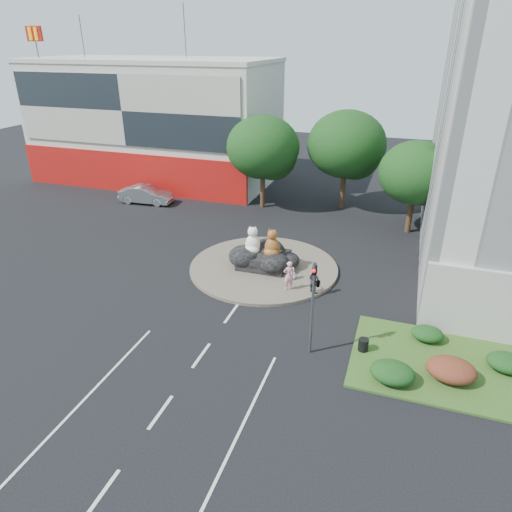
{
  "coord_description": "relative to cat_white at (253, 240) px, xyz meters",
  "views": [
    {
      "loc": [
        8.43,
        -16.34,
        14.11
      ],
      "look_at": [
        0.23,
        7.71,
        2.0
      ],
      "focal_mm": 32.0,
      "sensor_mm": 36.0,
      "label": 1
    }
  ],
  "objects": [
    {
      "name": "ground",
      "position": [
        0.74,
        -9.89,
        -2.08
      ],
      "size": [
        120.0,
        120.0,
        0.0
      ],
      "primitive_type": "plane",
      "color": "black",
      "rests_on": "ground"
    },
    {
      "name": "roundabout_island",
      "position": [
        0.74,
        0.11,
        -1.98
      ],
      "size": [
        10.0,
        10.0,
        0.2
      ],
      "primitive_type": "cylinder",
      "color": "brown",
      "rests_on": "ground"
    },
    {
      "name": "rock_plinth",
      "position": [
        0.74,
        0.11,
        -1.43
      ],
      "size": [
        3.2,
        2.6,
        0.9
      ],
      "primitive_type": null,
      "color": "black",
      "rests_on": "roundabout_island"
    },
    {
      "name": "shophouse_block",
      "position": [
        -17.26,
        18.03,
        4.11
      ],
      "size": [
        25.2,
        12.3,
        17.4
      ],
      "color": "beige",
      "rests_on": "ground"
    },
    {
      "name": "grass_verge",
      "position": [
        12.74,
        -6.89,
        -2.02
      ],
      "size": [
        10.0,
        6.0,
        0.12
      ],
      "primitive_type": "cube",
      "color": "#2A4C19",
      "rests_on": "ground"
    },
    {
      "name": "tree_left",
      "position": [
        -3.19,
        12.18,
        3.17
      ],
      "size": [
        6.46,
        6.46,
        8.27
      ],
      "color": "#382314",
      "rests_on": "ground"
    },
    {
      "name": "tree_mid",
      "position": [
        3.81,
        14.18,
        3.48
      ],
      "size": [
        6.84,
        6.84,
        8.76
      ],
      "color": "#382314",
      "rests_on": "ground"
    },
    {
      "name": "tree_right",
      "position": [
        9.81,
        10.18,
        2.55
      ],
      "size": [
        5.7,
        5.7,
        7.3
      ],
      "color": "#382314",
      "rests_on": "ground"
    },
    {
      "name": "hedge_near_green",
      "position": [
        9.74,
        -8.89,
        -1.51
      ],
      "size": [
        2.0,
        1.6,
        0.9
      ],
      "primitive_type": "ellipsoid",
      "color": "#113612",
      "rests_on": "grass_verge"
    },
    {
      "name": "hedge_red",
      "position": [
        12.24,
        -7.89,
        -1.46
      ],
      "size": [
        2.2,
        1.76,
        0.99
      ],
      "primitive_type": "ellipsoid",
      "color": "#541E16",
      "rests_on": "grass_verge"
    },
    {
      "name": "hedge_mid_green",
      "position": [
        14.74,
        -6.39,
        -1.55
      ],
      "size": [
        1.8,
        1.44,
        0.81
      ],
      "primitive_type": "ellipsoid",
      "color": "#113612",
      "rests_on": "grass_verge"
    },
    {
      "name": "hedge_back_green",
      "position": [
        11.24,
        -5.09,
        -1.6
      ],
      "size": [
        1.6,
        1.28,
        0.72
      ],
      "primitive_type": "ellipsoid",
      "color": "#113612",
      "rests_on": "grass_verge"
    },
    {
      "name": "traffic_light",
      "position": [
        5.84,
        -7.89,
        1.54
      ],
      "size": [
        0.44,
        1.24,
        5.0
      ],
      "color": "#595B60",
      "rests_on": "ground"
    },
    {
      "name": "street_lamp",
      "position": [
        13.56,
        -1.89,
        2.48
      ],
      "size": [
        2.34,
        0.22,
        8.06
      ],
      "color": "#595B60",
      "rests_on": "ground"
    },
    {
      "name": "cat_white",
      "position": [
        0.0,
        0.0,
        0.0
      ],
      "size": [
        1.28,
        1.15,
        1.96
      ],
      "primitive_type": null,
      "rotation": [
        0.0,
        0.0,
        0.12
      ],
      "color": "white",
      "rests_on": "rock_plinth"
    },
    {
      "name": "cat_tabby",
      "position": [
        1.37,
        -0.02,
        -0.0
      ],
      "size": [
        1.2,
        1.05,
        1.95
      ],
      "primitive_type": null,
      "rotation": [
        0.0,
        0.0,
        -0.03
      ],
      "color": "#BF5B27",
      "rests_on": "rock_plinth"
    },
    {
      "name": "kitten_calico",
      "position": [
        -0.61,
        -0.64,
        -1.45
      ],
      "size": [
        0.68,
        0.68,
        0.86
      ],
      "primitive_type": null,
      "rotation": [
        0.0,
        0.0,
        -0.77
      ],
      "color": "silver",
      "rests_on": "roundabout_island"
    },
    {
      "name": "kitten_white",
      "position": [
        3.02,
        -1.08,
        -1.45
      ],
      "size": [
        0.58,
        0.53,
        0.86
      ],
      "primitive_type": null,
      "rotation": [
        0.0,
        0.0,
        0.17
      ],
      "color": "white",
      "rests_on": "roundabout_island"
    },
    {
      "name": "pedestrian_pink",
      "position": [
        3.16,
        -2.41,
        -0.94
      ],
      "size": [
        0.82,
        0.77,
        1.88
      ],
      "primitive_type": "imported",
      "rotation": [
        0.0,
        0.0,
        3.79
      ],
      "color": "pink",
      "rests_on": "roundabout_island"
    },
    {
      "name": "pedestrian_dark",
      "position": [
        4.68,
        -2.22,
        -1.1
      ],
      "size": [
        0.96,
        0.9,
        1.56
      ],
      "primitive_type": "imported",
      "rotation": [
        0.0,
        0.0,
        2.59
      ],
      "color": "black",
      "rests_on": "roundabout_island"
    },
    {
      "name": "parked_car",
      "position": [
        -14.03,
        9.58,
        -1.24
      ],
      "size": [
        5.21,
        2.2,
        1.67
      ],
      "primitive_type": "imported",
      "rotation": [
        0.0,
        0.0,
        1.66
      ],
      "color": "#A7AAAF",
      "rests_on": "ground"
    },
    {
      "name": "litter_bin",
      "position": [
        8.24,
        -7.03,
        -1.64
      ],
      "size": [
        0.61,
        0.61,
        0.64
      ],
      "primitive_type": "cylinder",
      "rotation": [
        0.0,
        0.0,
        -0.22
      ],
      "color": "black",
      "rests_on": "grass_verge"
    }
  ]
}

